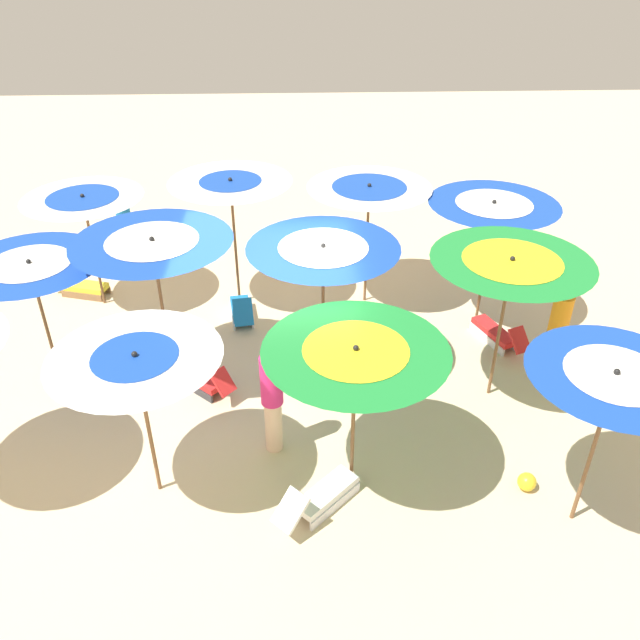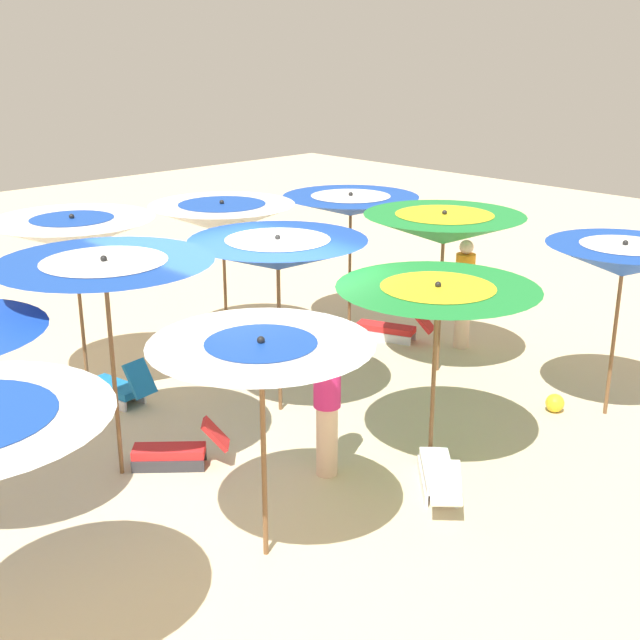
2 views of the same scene
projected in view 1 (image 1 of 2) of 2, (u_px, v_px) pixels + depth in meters
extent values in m
cube|color=beige|center=(272.00, 385.00, 10.29)|extent=(37.31, 37.31, 0.04)
cylinder|color=brown|center=(484.00, 268.00, 11.34)|extent=(0.05, 0.05, 2.10)
cone|color=#1947B2|center=(493.00, 212.00, 10.77)|extent=(2.18, 2.18, 0.32)
cone|color=white|center=(493.00, 208.00, 10.73)|extent=(1.27, 1.27, 0.19)
sphere|color=black|center=(494.00, 202.00, 10.67)|extent=(0.07, 0.07, 0.07)
cylinder|color=brown|center=(366.00, 252.00, 11.91)|extent=(0.05, 0.05, 2.07)
cone|color=white|center=(369.00, 199.00, 11.34)|extent=(2.19, 2.19, 0.44)
cone|color=#1947B2|center=(369.00, 194.00, 11.29)|extent=(1.31, 1.31, 0.26)
sphere|color=black|center=(369.00, 185.00, 11.21)|extent=(0.07, 0.07, 0.07)
cylinder|color=brown|center=(236.00, 249.00, 11.83)|extent=(0.05, 0.05, 2.20)
cone|color=white|center=(231.00, 193.00, 11.23)|extent=(2.15, 2.15, 0.41)
cone|color=#1947B2|center=(231.00, 187.00, 11.17)|extent=(1.08, 1.08, 0.21)
sphere|color=black|center=(230.00, 179.00, 11.10)|extent=(0.07, 0.07, 0.07)
cylinder|color=brown|center=(95.00, 257.00, 11.85)|extent=(0.05, 0.05, 1.95)
cone|color=white|center=(85.00, 208.00, 11.32)|extent=(2.09, 2.09, 0.38)
cone|color=#1947B2|center=(84.00, 203.00, 11.27)|extent=(1.24, 1.24, 0.23)
sphere|color=black|center=(82.00, 196.00, 11.20)|extent=(0.07, 0.07, 0.07)
cylinder|color=brown|center=(498.00, 337.00, 9.54)|extent=(0.05, 0.05, 2.11)
cone|color=#1E8C38|center=(510.00, 274.00, 8.96)|extent=(2.25, 2.25, 0.42)
cone|color=yellow|center=(511.00, 268.00, 8.92)|extent=(1.37, 1.37, 0.26)
sphere|color=black|center=(513.00, 259.00, 8.83)|extent=(0.07, 0.07, 0.07)
cylinder|color=brown|center=(323.00, 320.00, 9.93)|extent=(0.05, 0.05, 2.10)
cone|color=#1947B2|center=(323.00, 259.00, 9.36)|extent=(2.24, 2.24, 0.39)
cone|color=white|center=(323.00, 254.00, 9.32)|extent=(1.31, 1.31, 0.23)
sphere|color=black|center=(323.00, 245.00, 9.24)|extent=(0.07, 0.07, 0.07)
cylinder|color=brown|center=(164.00, 319.00, 9.77)|extent=(0.05, 0.05, 2.30)
cone|color=#1947B2|center=(154.00, 251.00, 9.14)|extent=(2.29, 2.29, 0.33)
cone|color=white|center=(153.00, 246.00, 9.10)|extent=(1.31, 1.31, 0.19)
sphere|color=black|center=(152.00, 239.00, 9.04)|extent=(0.07, 0.07, 0.07)
cylinder|color=brown|center=(47.00, 330.00, 9.84)|extent=(0.05, 0.05, 1.94)
cone|color=#1947B2|center=(32.00, 274.00, 9.31)|extent=(2.11, 2.11, 0.36)
cone|color=white|center=(31.00, 269.00, 9.27)|extent=(1.20, 1.20, 0.20)
sphere|color=black|center=(28.00, 261.00, 9.20)|extent=(0.07, 0.07, 0.07)
cylinder|color=brown|center=(590.00, 458.00, 7.51)|extent=(0.05, 0.05, 2.05)
cone|color=#1947B2|center=(612.00, 389.00, 6.95)|extent=(1.91, 1.91, 0.40)
cone|color=white|center=(614.00, 382.00, 6.90)|extent=(1.09, 1.09, 0.23)
sphere|color=black|center=(617.00, 372.00, 6.82)|extent=(0.07, 0.07, 0.07)
cylinder|color=brown|center=(353.00, 424.00, 8.06)|extent=(0.05, 0.05, 1.96)
cone|color=#1E8C38|center=(355.00, 361.00, 7.52)|extent=(2.21, 2.21, 0.31)
cone|color=yellow|center=(356.00, 356.00, 7.48)|extent=(1.25, 1.25, 0.17)
sphere|color=black|center=(356.00, 348.00, 7.42)|extent=(0.07, 0.07, 0.07)
cylinder|color=brown|center=(149.00, 433.00, 7.93)|extent=(0.05, 0.05, 1.95)
cone|color=white|center=(137.00, 369.00, 7.40)|extent=(2.00, 2.00, 0.36)
cone|color=#1947B2|center=(136.00, 362.00, 7.35)|extent=(0.99, 0.99, 0.18)
sphere|color=black|center=(134.00, 354.00, 7.29)|extent=(0.07, 0.07, 0.07)
cube|color=silver|center=(317.00, 492.00, 8.31)|extent=(0.66, 0.67, 0.14)
cube|color=silver|center=(336.00, 506.00, 8.13)|extent=(0.66, 0.67, 0.14)
cube|color=white|center=(326.00, 492.00, 8.15)|extent=(0.86, 0.87, 0.10)
cube|color=white|center=(290.00, 510.00, 7.65)|extent=(0.50, 0.50, 0.35)
cube|color=silver|center=(487.00, 339.00, 11.23)|extent=(0.89, 0.39, 0.14)
cube|color=silver|center=(500.00, 335.00, 11.33)|extent=(0.89, 0.39, 0.14)
cube|color=red|center=(494.00, 331.00, 11.22)|extent=(0.98, 0.62, 0.10)
cube|color=red|center=(520.00, 340.00, 10.62)|extent=(0.42, 0.39, 0.35)
cube|color=silver|center=(232.00, 315.00, 11.87)|extent=(0.82, 0.17, 0.14)
cube|color=silver|center=(251.00, 313.00, 11.92)|extent=(0.82, 0.17, 0.14)
cube|color=#1972B7|center=(241.00, 309.00, 11.83)|extent=(0.87, 0.47, 0.10)
cube|color=#1972B7|center=(243.00, 312.00, 11.25)|extent=(0.34, 0.38, 0.45)
cube|color=#333338|center=(194.00, 389.00, 10.08)|extent=(0.57, 0.63, 0.14)
cube|color=#333338|center=(208.00, 380.00, 10.26)|extent=(0.57, 0.63, 0.14)
cube|color=red|center=(200.00, 379.00, 10.10)|extent=(0.75, 0.80, 0.10)
cube|color=red|center=(223.00, 382.00, 9.70)|extent=(0.41, 0.41, 0.34)
cube|color=olive|center=(91.00, 288.00, 12.72)|extent=(0.26, 0.83, 0.14)
cube|color=olive|center=(82.00, 296.00, 12.45)|extent=(0.26, 0.83, 0.14)
cube|color=yellow|center=(85.00, 286.00, 12.52)|extent=(0.55, 0.91, 0.10)
cube|color=yellow|center=(57.00, 273.00, 12.51)|extent=(0.40, 0.38, 0.38)
cylinder|color=beige|center=(274.00, 425.00, 8.87)|extent=(0.24, 0.24, 0.83)
cylinder|color=#D82672|center=(271.00, 380.00, 8.45)|extent=(0.30, 0.30, 0.73)
sphere|color=beige|center=(270.00, 351.00, 8.19)|extent=(0.22, 0.22, 0.22)
cylinder|color=beige|center=(128.00, 243.00, 13.60)|extent=(0.24, 0.24, 0.83)
cylinder|color=#1972BF|center=(122.00, 209.00, 13.17)|extent=(0.30, 0.30, 0.73)
sphere|color=beige|center=(118.00, 186.00, 12.91)|extent=(0.23, 0.23, 0.23)
cylinder|color=beige|center=(551.00, 357.00, 10.22)|extent=(0.24, 0.24, 0.81)
cylinder|color=orange|center=(561.00, 317.00, 9.80)|extent=(0.30, 0.30, 0.71)
sphere|color=beige|center=(567.00, 290.00, 9.55)|extent=(0.22, 0.22, 0.22)
sphere|color=yellow|center=(527.00, 482.00, 8.39)|extent=(0.24, 0.24, 0.24)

